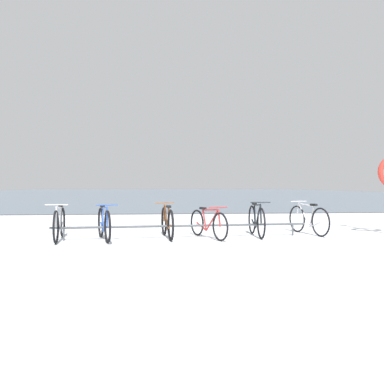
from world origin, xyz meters
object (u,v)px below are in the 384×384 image
object	(u,v)px
bicycle_5	(308,219)
bicycle_3	(208,223)
bicycle_0	(59,224)
bicycle_4	(256,220)
bicycle_2	(167,222)
bicycle_1	(104,224)

from	to	relation	value
bicycle_5	bicycle_3	bearing A→B (deg)	-169.20
bicycle_0	bicycle_4	world-z (taller)	bicycle_4
bicycle_0	bicycle_5	size ratio (longest dim) A/B	1.09
bicycle_5	bicycle_0	bearing A→B (deg)	-175.00
bicycle_2	bicycle_5	bearing A→B (deg)	5.82
bicycle_0	bicycle_2	world-z (taller)	bicycle_0
bicycle_1	bicycle_5	bearing A→B (deg)	7.01
bicycle_1	bicycle_4	bearing A→B (deg)	5.66
bicycle_0	bicycle_1	world-z (taller)	bicycle_0
bicycle_4	bicycle_5	size ratio (longest dim) A/B	1.02
bicycle_1	bicycle_3	size ratio (longest dim) A/B	1.04
bicycle_2	bicycle_5	xyz separation A→B (m)	(3.50, 0.36, 0.01)
bicycle_5	bicycle_4	bearing A→B (deg)	-169.56
bicycle_3	bicycle_2	bearing A→B (deg)	171.92
bicycle_3	bicycle_0	bearing A→B (deg)	-179.56
bicycle_3	bicycle_5	xyz separation A→B (m)	(2.57, 0.49, 0.03)
bicycle_1	bicycle_4	world-z (taller)	bicycle_4
bicycle_0	bicycle_3	distance (m)	3.32
bicycle_4	bicycle_5	bearing A→B (deg)	10.44
bicycle_1	bicycle_3	distance (m)	2.34
bicycle_1	bicycle_4	distance (m)	3.54
bicycle_0	bicycle_2	xyz separation A→B (m)	(2.38, 0.16, -0.01)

